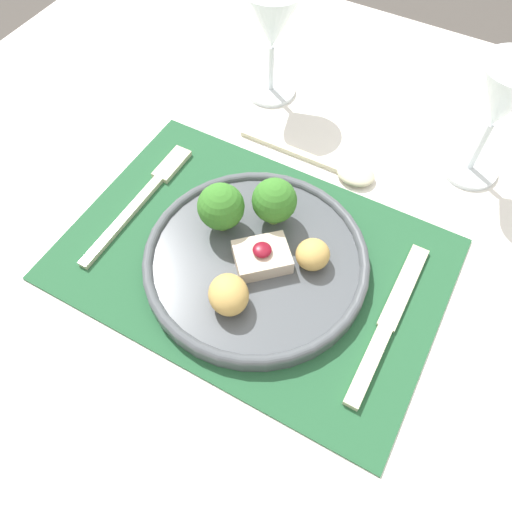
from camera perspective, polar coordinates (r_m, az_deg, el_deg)
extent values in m
plane|color=#4C4742|center=(1.29, -0.18, -18.98)|extent=(8.00, 8.00, 0.00)
cube|color=white|center=(0.60, -0.37, -1.23)|extent=(1.14, 1.11, 0.03)
cylinder|color=white|center=(1.34, -9.16, 14.71)|extent=(0.06, 0.06, 0.73)
cube|color=#235633|center=(0.58, -0.37, -0.37)|extent=(0.43, 0.30, 0.00)
cylinder|color=#4C5156|center=(0.57, 0.00, -0.66)|extent=(0.26, 0.26, 0.02)
torus|color=#4C5156|center=(0.56, 0.00, -0.22)|extent=(0.26, 0.26, 0.01)
cube|color=beige|center=(0.55, 0.69, -0.11)|extent=(0.08, 0.07, 0.02)
ellipsoid|color=maroon|center=(0.54, 0.70, 0.72)|extent=(0.02, 0.02, 0.01)
cylinder|color=#84B256|center=(0.59, 2.22, 4.59)|extent=(0.01, 0.01, 0.02)
sphere|color=#387A28|center=(0.56, 2.31, 6.27)|extent=(0.05, 0.05, 0.05)
cylinder|color=#84B256|center=(0.58, -3.87, 3.95)|extent=(0.01, 0.01, 0.02)
sphere|color=#387A28|center=(0.56, -4.03, 5.66)|extent=(0.05, 0.05, 0.05)
ellipsoid|color=tan|center=(0.52, -3.15, -4.43)|extent=(0.06, 0.06, 0.04)
ellipsoid|color=tan|center=(0.55, 6.50, 0.17)|extent=(0.04, 0.04, 0.03)
cube|color=beige|center=(0.63, -14.96, 4.00)|extent=(0.01, 0.15, 0.01)
cube|color=beige|center=(0.68, -9.58, 10.32)|extent=(0.02, 0.06, 0.01)
cube|color=beige|center=(0.53, 12.72, -12.13)|extent=(0.02, 0.10, 0.01)
cube|color=beige|center=(0.58, 16.55, -3.34)|extent=(0.02, 0.12, 0.00)
cube|color=beige|center=(0.69, 3.92, 11.95)|extent=(0.15, 0.01, 0.01)
ellipsoid|color=beige|center=(0.67, 11.33, 9.19)|extent=(0.05, 0.04, 0.01)
cylinder|color=white|center=(0.72, 23.15, 9.17)|extent=(0.07, 0.07, 0.01)
cylinder|color=white|center=(0.70, 24.22, 11.29)|extent=(0.01, 0.01, 0.07)
cone|color=white|center=(0.65, 26.62, 15.90)|extent=(0.08, 0.08, 0.08)
cylinder|color=white|center=(0.79, 1.68, 18.43)|extent=(0.07, 0.07, 0.01)
cylinder|color=white|center=(0.76, 1.75, 20.62)|extent=(0.01, 0.01, 0.07)
cone|color=white|center=(0.72, 1.92, 25.42)|extent=(0.08, 0.08, 0.08)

